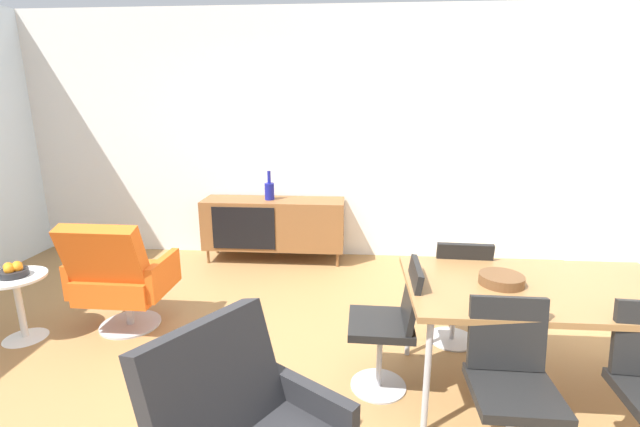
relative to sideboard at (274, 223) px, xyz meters
The scene contains 12 objects.
ground_plane 2.35m from the sideboard, 84.18° to the right, with size 8.32×8.32×0.00m, color #9E7242.
wall_back 1.03m from the sideboard, 52.21° to the left, with size 6.80×0.12×2.80m, color white.
sideboard is the anchor object (origin of this frame).
vase_cobalt 0.39m from the sideboard, behind, with size 0.11×0.11×0.33m.
dining_table 3.06m from the sideboard, 48.01° to the right, with size 1.60×0.90×0.74m.
wooden_bowl_on_table 2.90m from the sideboard, 51.52° to the right, with size 0.26×0.26×0.06m, color brown.
dining_chair_front_left 3.29m from the sideboard, 59.10° to the right, with size 0.41×0.43×0.86m.
dining_chair_near_window 2.54m from the sideboard, 63.10° to the right, with size 0.43×0.41×0.86m.
dining_chair_back_left 2.40m from the sideboard, 45.33° to the right, with size 0.42×0.44×0.86m.
lounge_chair_red 1.92m from the sideboard, 118.73° to the right, with size 0.73×0.66×0.95m.
side_table_round 2.49m from the sideboard, 131.32° to the right, with size 0.44×0.44×0.52m.
fruit_bowl 2.49m from the sideboard, 131.32° to the right, with size 0.20×0.20×0.11m.
Camera 1 is at (0.66, -2.45, 1.81)m, focal length 24.42 mm.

